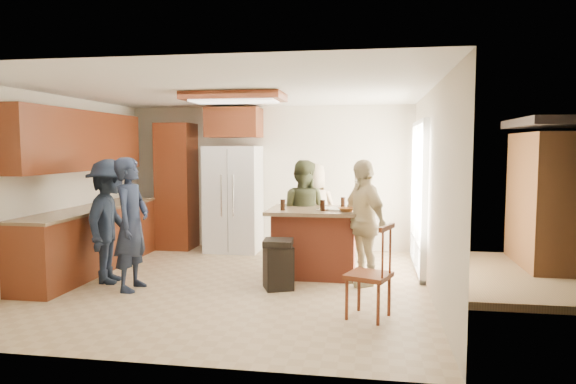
% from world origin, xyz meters
% --- Properties ---
extents(room_shell, '(8.00, 5.20, 5.00)m').
position_xyz_m(room_shell, '(4.37, 1.64, 0.87)').
color(room_shell, tan).
rests_on(room_shell, ground).
extents(person_front_left, '(0.44, 0.61, 1.66)m').
position_xyz_m(person_front_left, '(-1.16, -0.43, 0.83)').
color(person_front_left, '#1C2438').
rests_on(person_front_left, ground).
extents(person_behind_left, '(0.83, 0.58, 1.60)m').
position_xyz_m(person_behind_left, '(0.77, 1.15, 0.80)').
color(person_behind_left, '#363A22').
rests_on(person_behind_left, ground).
extents(person_behind_right, '(0.86, 0.67, 1.54)m').
position_xyz_m(person_behind_right, '(0.91, 1.48, 0.77)').
color(person_behind_right, tan).
rests_on(person_behind_right, ground).
extents(person_side_right, '(0.92, 1.07, 1.63)m').
position_xyz_m(person_side_right, '(1.68, 0.29, 0.82)').
color(person_side_right, '#C5B287').
rests_on(person_side_right, ground).
extents(person_counter, '(0.60, 1.10, 1.63)m').
position_xyz_m(person_counter, '(-1.60, -0.16, 0.81)').
color(person_counter, '#17202F').
rests_on(person_counter, ground).
extents(left_cabinetry, '(0.64, 3.00, 2.30)m').
position_xyz_m(left_cabinetry, '(-2.24, 0.40, 0.96)').
color(left_cabinetry, maroon).
rests_on(left_cabinetry, ground).
extents(back_wall_units, '(1.80, 0.60, 2.45)m').
position_xyz_m(back_wall_units, '(-1.33, 2.20, 1.38)').
color(back_wall_units, maroon).
rests_on(back_wall_units, ground).
extents(refrigerator, '(0.90, 0.76, 1.80)m').
position_xyz_m(refrigerator, '(-0.55, 2.12, 0.90)').
color(refrigerator, white).
rests_on(refrigerator, ground).
extents(kitchen_island, '(1.28, 1.03, 0.93)m').
position_xyz_m(kitchen_island, '(1.01, 0.70, 0.47)').
color(kitchen_island, '#A8452B').
rests_on(kitchen_island, ground).
extents(island_items, '(1.04, 0.72, 0.15)m').
position_xyz_m(island_items, '(1.23, 0.60, 0.97)').
color(island_items, silver).
rests_on(island_items, kitchen_island).
extents(trash_bin, '(0.44, 0.44, 0.63)m').
position_xyz_m(trash_bin, '(0.64, -0.11, 0.32)').
color(trash_bin, black).
rests_on(trash_bin, ground).
extents(spindle_chair, '(0.54, 0.54, 0.99)m').
position_xyz_m(spindle_chair, '(1.78, -1.06, 0.45)').
color(spindle_chair, maroon).
rests_on(spindle_chair, ground).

